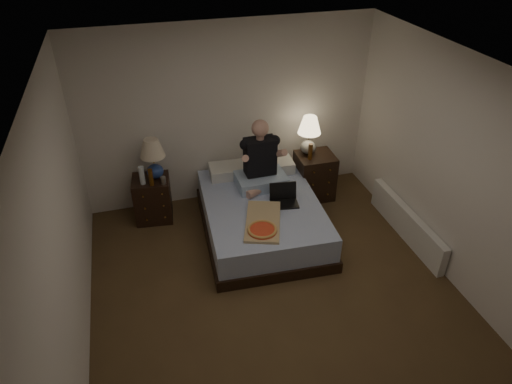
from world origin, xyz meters
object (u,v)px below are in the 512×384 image
object	(u,v)px
soda_can	(163,180)
beer_bottle_right	(310,151)
person	(261,155)
pizza_box	(262,230)
bed	(262,217)
radiator	(406,224)
water_bottle	(142,175)
beer_bottle_left	(151,177)
nightstand_left	(153,199)
lamp_right	(309,135)
lamp_left	(153,159)
laptop	(285,196)
nightstand_right	(314,176)

from	to	relation	value
soda_can	beer_bottle_right	bearing A→B (deg)	-0.03
person	pizza_box	bearing A→B (deg)	-106.98
bed	radiator	distance (m)	1.86
water_bottle	pizza_box	size ratio (longest dim) A/B	0.33
bed	beer_bottle_left	size ratio (longest dim) A/B	8.28
bed	nightstand_left	xyz separation A→B (m)	(-1.32, 0.71, 0.07)
lamp_right	water_bottle	world-z (taller)	lamp_right
water_bottle	lamp_left	bearing A→B (deg)	32.15
beer_bottle_right	laptop	bearing A→B (deg)	-131.54
beer_bottle_right	person	xyz separation A→B (m)	(-0.76, -0.17, 0.15)
bed	laptop	size ratio (longest dim) A/B	5.60
soda_can	laptop	size ratio (longest dim) A/B	0.29
beer_bottle_left	laptop	distance (m)	1.72
lamp_left	radiator	world-z (taller)	lamp_left
bed	water_bottle	distance (m)	1.63
nightstand_left	soda_can	distance (m)	0.43
lamp_left	radiator	xyz separation A→B (m)	(3.01, -1.33, -0.70)
radiator	water_bottle	bearing A→B (deg)	158.95
person	laptop	world-z (taller)	person
beer_bottle_right	water_bottle	bearing A→B (deg)	178.14
laptop	beer_bottle_left	bearing A→B (deg)	164.41
water_bottle	radiator	xyz separation A→B (m)	(3.18, -1.22, -0.55)
bed	nightstand_right	size ratio (longest dim) A/B	2.82
soda_can	pizza_box	world-z (taller)	soda_can
lamp_right	pizza_box	bearing A→B (deg)	-129.08
water_bottle	radiator	world-z (taller)	water_bottle
lamp_left	water_bottle	bearing A→B (deg)	-147.85
nightstand_left	person	xyz separation A→B (m)	(1.42, -0.33, 0.63)
beer_bottle_left	nightstand_right	bearing A→B (deg)	1.40
bed	radiator	xyz separation A→B (m)	(1.76, -0.60, -0.04)
nightstand_left	nightstand_right	world-z (taller)	nightstand_right
nightstand_left	soda_can	world-z (taller)	soda_can
bed	pizza_box	size ratio (longest dim) A/B	2.50
beer_bottle_right	nightstand_left	bearing A→B (deg)	175.74
lamp_left	beer_bottle_left	world-z (taller)	lamp_left
person	beer_bottle_left	bearing A→B (deg)	171.39
person	nightstand_right	bearing A→B (deg)	14.14
bed	soda_can	size ratio (longest dim) A/B	19.03
lamp_left	laptop	xyz separation A→B (m)	(1.50, -0.86, -0.30)
person	radiator	bearing A→B (deg)	-31.59
water_bottle	soda_can	size ratio (longest dim) A/B	2.50
lamp_right	soda_can	world-z (taller)	lamp_right
pizza_box	radiator	distance (m)	1.97
soda_can	beer_bottle_right	xyz separation A→B (m)	(2.02, -0.00, 0.12)
nightstand_right	laptop	bearing A→B (deg)	-132.60
water_bottle	laptop	world-z (taller)	water_bottle
nightstand_right	water_bottle	bearing A→B (deg)	-178.73
soda_can	radiator	world-z (taller)	soda_can
lamp_right	beer_bottle_right	distance (m)	0.23
bed	lamp_right	world-z (taller)	lamp_right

